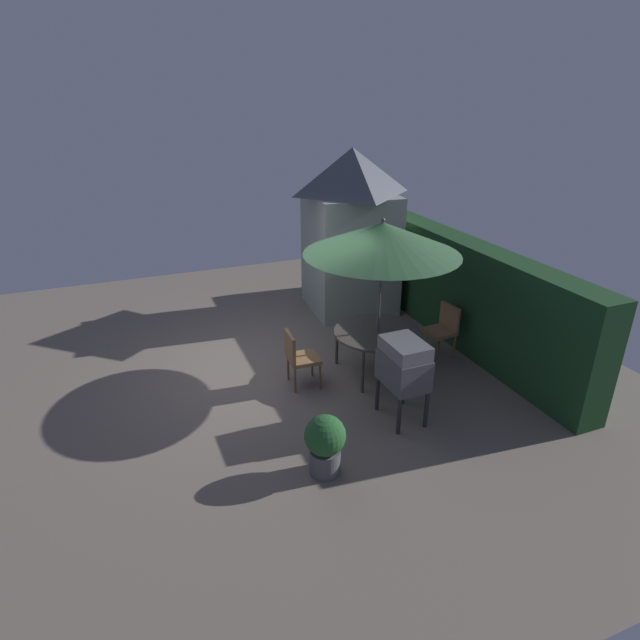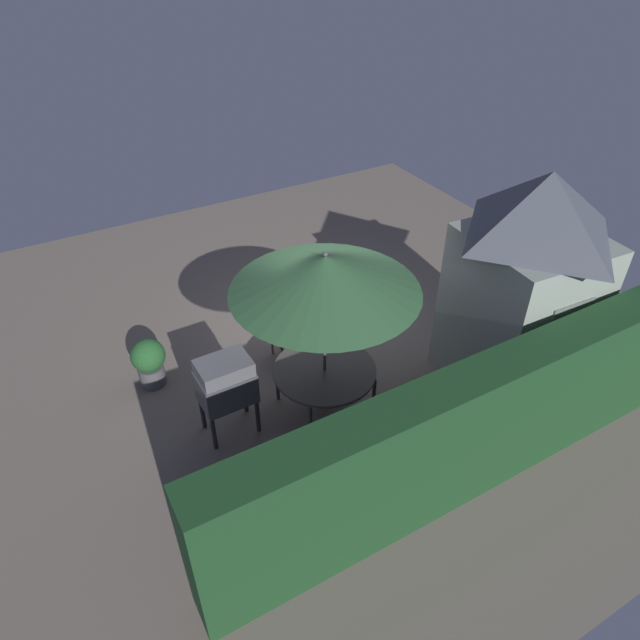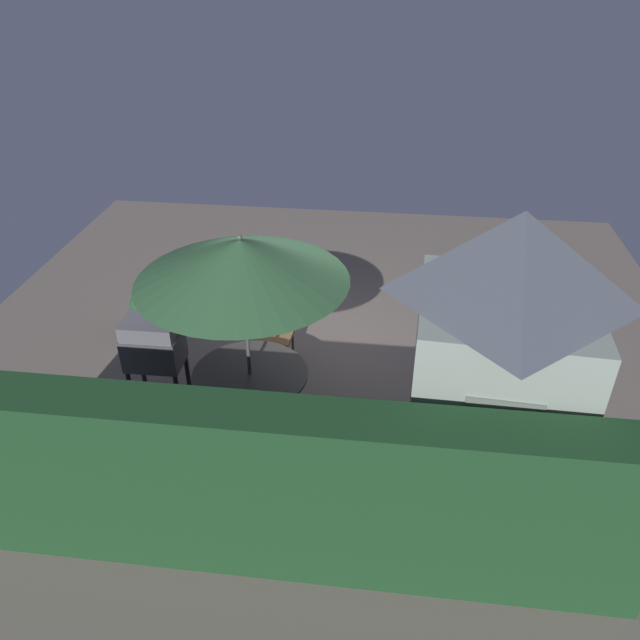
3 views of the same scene
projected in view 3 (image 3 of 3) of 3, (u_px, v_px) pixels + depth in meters
name	position (u px, v px, depth m)	size (l,w,h in m)	color
ground_plane	(323.00, 353.00, 8.92)	(11.00, 11.00, 0.00)	#6B6056
hedge_backdrop	(279.00, 491.00, 5.48)	(6.51, 0.51, 1.87)	#193D1E
garden_shed	(497.00, 364.00, 5.90)	(1.79, 1.81, 3.24)	gray
patio_table	(250.00, 376.00, 7.32)	(1.40, 1.40, 0.73)	#47423D
patio_umbrella	(241.00, 261.00, 6.49)	(2.36, 2.36, 2.54)	#4C4C51
bbq_grill	(153.00, 344.00, 7.61)	(0.71, 0.51, 1.20)	#47474C
chair_near_shed	(277.00, 329.00, 8.50)	(0.49, 0.49, 0.90)	olive
chair_far_side	(235.00, 468.00, 6.28)	(0.50, 0.51, 0.90)	olive
potted_plant_by_shed	(148.00, 311.00, 9.08)	(0.50, 0.50, 0.78)	#4C4C51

